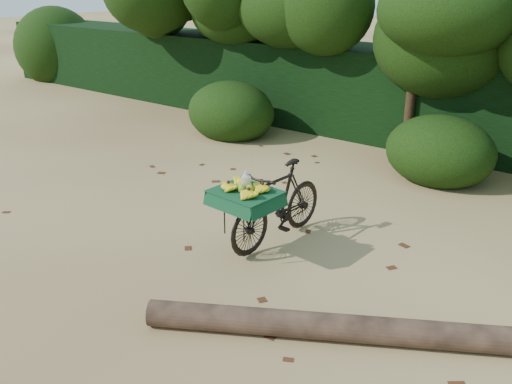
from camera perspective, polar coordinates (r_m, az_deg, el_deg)
The scene contains 7 objects.
ground at distance 6.87m, azimuth -6.69°, elevation -6.05°, with size 80.00×80.00×0.00m, color tan.
vendor_bicycle at distance 6.82m, azimuth 2.20°, elevation -1.19°, with size 0.78×1.81×1.04m.
fallen_log at distance 5.29m, azimuth 8.28°, elevation -13.89°, with size 0.26×0.26×3.59m, color brown.
hedge_backdrop at distance 11.65m, azimuth 15.46°, elevation 9.72°, with size 26.00×1.80×1.80m, color black.
tree_row at distance 11.03m, azimuth 11.15°, elevation 15.24°, with size 14.50×2.00×4.00m, color black, non-canonical shape.
bush_clumps at distance 9.78m, azimuth 13.24°, elevation 4.96°, with size 8.80×1.70×0.90m, color black, non-canonical shape.
leaf_litter at distance 7.29m, azimuth -3.14°, elevation -4.16°, with size 7.00×7.30×0.01m, color #462312, non-canonical shape.
Camera 1 is at (4.32, -4.28, 3.20)m, focal length 38.00 mm.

